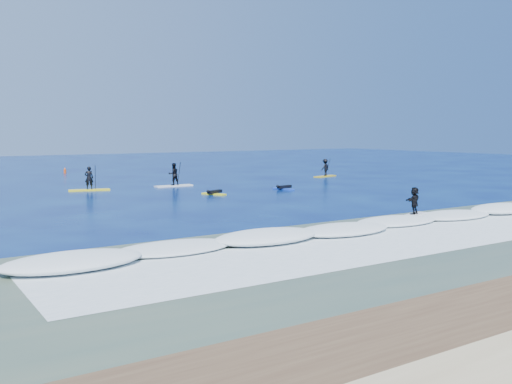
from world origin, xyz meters
TOP-DOWN VIEW (x-y plane):
  - ground at (0.00, 0.00)m, footprint 160.00×160.00m
  - shallow_water at (0.00, -14.00)m, footprint 90.00×13.00m
  - breaking_wave at (0.00, -10.00)m, footprint 40.00×6.00m
  - whitewater at (0.00, -13.00)m, footprint 34.00×5.00m
  - sup_paddler_left at (-7.14, 13.98)m, footprint 3.15×1.49m
  - sup_paddler_center at (-0.33, 13.46)m, footprint 3.17×0.80m
  - sup_paddler_right at (16.48, 14.31)m, footprint 2.99×1.47m
  - prone_paddler_near at (-0.45, 6.38)m, footprint 1.48×1.96m
  - prone_paddler_far at (5.83, 6.56)m, footprint 1.52×1.97m
  - wave_surfer at (2.91, -9.15)m, footprint 2.19×1.20m
  - marker_buoy at (-4.11, 32.78)m, footprint 0.28×0.28m

SIDE VIEW (x-z plane):
  - ground at x=0.00m, z-range 0.00..0.00m
  - breaking_wave at x=0.00m, z-range -0.15..0.15m
  - whitewater at x=0.00m, z-range -0.01..0.01m
  - shallow_water at x=0.00m, z-range 0.00..0.01m
  - prone_paddler_far at x=5.83m, z-range -0.06..0.34m
  - prone_paddler_near at x=-0.45m, z-range -0.06..0.34m
  - marker_buoy at x=-4.11m, z-range -0.04..0.62m
  - sup_paddler_left at x=-7.14m, z-range -0.40..1.74m
  - sup_paddler_right at x=16.48m, z-range -0.22..1.81m
  - sup_paddler_center at x=-0.33m, z-range -0.28..1.94m
  - wave_surfer at x=2.91m, z-range 0.09..1.62m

